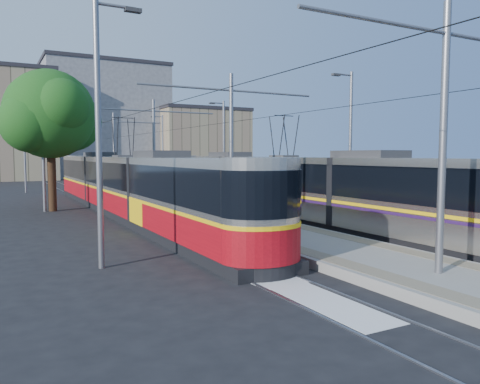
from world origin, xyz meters
TOP-DOWN VIEW (x-y plane):
  - ground at (0.00, 0.00)m, footprint 160.00×160.00m
  - platform at (0.00, 17.00)m, footprint 4.00×50.00m
  - tactile_strip_left at (-1.45, 17.00)m, footprint 0.70×50.00m
  - tactile_strip_right at (1.45, 17.00)m, footprint 0.70×50.00m
  - rails at (0.00, 17.00)m, footprint 8.71×70.00m
  - track_arrow at (-3.60, -3.00)m, footprint 1.20×5.00m
  - tram_left at (-3.60, 14.38)m, footprint 2.43×32.37m
  - tram_right at (3.60, 8.84)m, footprint 2.43×32.04m
  - catenary at (0.00, 14.15)m, footprint 9.20×70.00m
  - street_lamps at (-0.00, 21.00)m, footprint 15.18×38.22m
  - shelter at (0.95, 16.71)m, footprint 0.99×1.31m
  - tree at (-6.71, 18.28)m, footprint 5.85×5.41m
  - building_centre at (6.00, 64.00)m, footprint 18.36×14.28m
  - building_right at (20.00, 58.00)m, footprint 14.28×10.20m

SIDE VIEW (x-z plane):
  - ground at x=0.00m, z-range 0.00..0.00m
  - track_arrow at x=-3.60m, z-range 0.00..0.01m
  - rails at x=0.00m, z-range 0.00..0.03m
  - platform at x=0.00m, z-range 0.00..0.30m
  - tactile_strip_left at x=-1.45m, z-range 0.30..0.31m
  - tactile_strip_right at x=1.45m, z-range 0.30..0.31m
  - shelter at x=0.95m, z-range 0.36..2.92m
  - tram_left at x=-3.60m, z-range -1.05..4.45m
  - tram_right at x=3.60m, z-range -0.89..4.61m
  - street_lamps at x=0.00m, z-range 0.18..8.18m
  - catenary at x=0.00m, z-range 1.02..8.02m
  - building_right at x=20.00m, z-range 0.01..10.88m
  - tree at x=-6.71m, z-range 1.50..9.99m
  - building_centre at x=6.00m, z-range 0.01..17.58m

